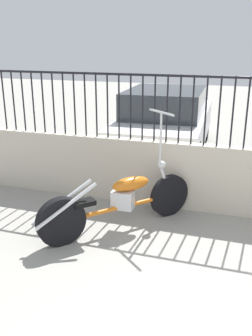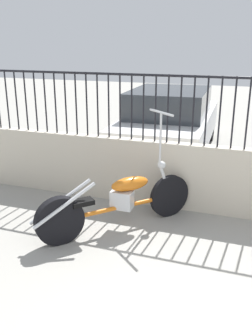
# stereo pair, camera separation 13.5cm
# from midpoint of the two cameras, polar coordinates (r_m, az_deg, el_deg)

# --- Properties ---
(motorcycle_orange) EXTENTS (1.60, 1.77, 1.52)m
(motorcycle_orange) POSITION_cam_midpoint_polar(r_m,az_deg,el_deg) (4.82, -2.86, -5.33)
(motorcycle_orange) COLOR black
(motorcycle_orange) RESTS_ON ground_plane
(car_white) EXTENTS (1.92, 4.38, 1.41)m
(car_white) POSITION_cam_midpoint_polar(r_m,az_deg,el_deg) (8.28, 5.62, 7.11)
(car_white) COLOR black
(car_white) RESTS_ON ground_plane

